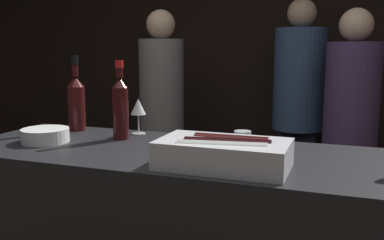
{
  "coord_description": "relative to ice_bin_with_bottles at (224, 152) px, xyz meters",
  "views": [
    {
      "loc": [
        0.56,
        -1.19,
        1.42
      ],
      "look_at": [
        0.0,
        0.36,
        1.15
      ],
      "focal_mm": 40.0,
      "sensor_mm": 36.0,
      "label": 1
    }
  ],
  "objects": [
    {
      "name": "red_wine_bottle_tall",
      "position": [
        -0.55,
        0.29,
        0.1
      ],
      "size": [
        0.07,
        0.07,
        0.35
      ],
      "color": "#380F0F",
      "rests_on": "bar_counter"
    },
    {
      "name": "person_in_hoodie",
      "position": [
        0.41,
        1.59,
        -0.14
      ],
      "size": [
        0.35,
        0.35,
        1.67
      ],
      "rotation": [
        0.0,
        0.0,
        2.91
      ],
      "color": "black",
      "rests_on": "ground_plane"
    },
    {
      "name": "person_grey_polo",
      "position": [
        0.04,
        1.91,
        -0.09
      ],
      "size": [
        0.37,
        0.37,
        1.78
      ],
      "rotation": [
        0.0,
        0.0,
        -1.49
      ],
      "color": "black",
      "rests_on": "ground_plane"
    },
    {
      "name": "candle_votive",
      "position": [
        -0.02,
        0.33,
        -0.02
      ],
      "size": [
        0.07,
        0.07,
        0.06
      ],
      "color": "silver",
      "rests_on": "bar_counter"
    },
    {
      "name": "person_blond_tee",
      "position": [
        -0.92,
        1.54,
        -0.12
      ],
      "size": [
        0.33,
        0.33,
        1.7
      ],
      "rotation": [
        0.0,
        0.0,
        -1.23
      ],
      "color": "black",
      "rests_on": "ground_plane"
    },
    {
      "name": "bowl_white",
      "position": [
        -0.83,
        0.12,
        -0.02
      ],
      "size": [
        0.2,
        0.2,
        0.06
      ],
      "color": "white",
      "rests_on": "bar_counter"
    },
    {
      "name": "red_wine_bottle_black_foil",
      "position": [
        -0.86,
        0.4,
        0.09
      ],
      "size": [
        0.08,
        0.08,
        0.36
      ],
      "color": "#380F0F",
      "rests_on": "bar_counter"
    },
    {
      "name": "wall_back_chalkboard",
      "position": [
        -0.19,
        2.41,
        0.32
      ],
      "size": [
        6.4,
        0.06,
        2.8
      ],
      "color": "black",
      "rests_on": "ground_plane"
    },
    {
      "name": "wine_glass",
      "position": [
        -0.53,
        0.42,
        0.07
      ],
      "size": [
        0.07,
        0.07,
        0.17
      ],
      "color": "silver",
      "rests_on": "bar_counter"
    },
    {
      "name": "ice_bin_with_bottles",
      "position": [
        0.0,
        0.0,
        0.0
      ],
      "size": [
        0.44,
        0.25,
        0.1
      ],
      "color": "silver",
      "rests_on": "bar_counter"
    }
  ]
}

